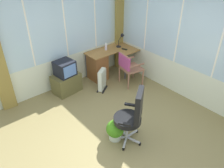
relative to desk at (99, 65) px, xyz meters
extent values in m
cube|color=olive|center=(-1.16, -2.08, -0.43)|extent=(5.32, 5.76, 0.06)
cube|color=silver|center=(-1.16, 0.33, -0.01)|extent=(4.32, 0.06, 0.77)
cube|color=silver|center=(-1.16, 0.33, 1.21)|extent=(4.24, 0.06, 1.67)
cube|color=white|center=(-1.59, 0.33, 1.21)|extent=(0.04, 0.07, 1.67)
cube|color=white|center=(-0.73, 0.33, 1.21)|extent=(0.04, 0.07, 1.67)
cube|color=white|center=(0.14, 0.33, 1.21)|extent=(0.04, 0.07, 1.67)
cube|color=silver|center=(1.03, -2.08, -0.01)|extent=(0.06, 4.76, 0.77)
cube|color=silver|center=(1.03, -2.08, 1.21)|extent=(0.06, 4.67, 1.67)
cube|color=white|center=(1.03, -2.56, 1.21)|extent=(0.07, 0.04, 1.67)
cube|color=white|center=(1.03, -1.61, 1.21)|extent=(0.07, 0.04, 1.67)
cube|color=white|center=(1.03, -0.65, 1.21)|extent=(0.07, 0.04, 1.67)
cube|color=olive|center=(0.90, 0.20, 0.87)|extent=(0.30, 0.08, 2.52)
cube|color=olive|center=(0.34, 0.01, 0.32)|extent=(1.28, 0.54, 0.02)
cube|color=olive|center=(0.72, -0.40, 0.32)|extent=(0.54, 0.29, 0.02)
cube|color=brown|center=(-0.06, 0.01, -0.05)|extent=(0.40, 0.50, 0.69)
cylinder|color=#4C4C51|center=(0.49, -0.50, -0.04)|extent=(0.04, 0.04, 0.70)
cylinder|color=#4C4C51|center=(-0.25, 0.24, -0.04)|extent=(0.04, 0.04, 0.70)
cylinder|color=black|center=(0.67, -0.02, 0.34)|extent=(0.13, 0.13, 0.02)
cylinder|color=black|center=(0.67, -0.02, 0.44)|extent=(0.02, 0.02, 0.18)
cylinder|color=black|center=(0.72, -0.05, 0.62)|extent=(0.05, 0.09, 0.17)
cone|color=black|center=(0.77, -0.09, 0.66)|extent=(0.11, 0.11, 0.12)
cube|color=black|center=(0.67, -0.26, 0.35)|extent=(0.09, 0.16, 0.02)
cylinder|color=silver|center=(0.27, 0.05, 0.41)|extent=(0.06, 0.06, 0.16)
cone|color=white|center=(0.27, 0.05, 0.52)|extent=(0.06, 0.06, 0.06)
cylinder|color=#98664E|center=(0.63, -1.02, -0.18)|extent=(0.04, 0.04, 0.42)
cylinder|color=#98664E|center=(0.71, -0.59, -0.18)|extent=(0.04, 0.04, 0.42)
cylinder|color=#98664E|center=(0.20, -0.93, -0.18)|extent=(0.04, 0.04, 0.42)
cylinder|color=#98664E|center=(0.28, -0.50, -0.18)|extent=(0.04, 0.04, 0.42)
cube|color=#98664E|center=(0.45, -0.76, 0.05)|extent=(0.56, 0.56, 0.04)
cube|color=#98664E|center=(0.24, -0.72, 0.27)|extent=(0.12, 0.43, 0.40)
cube|color=#AB427D|center=(0.24, -0.72, 0.29)|extent=(0.15, 0.46, 0.33)
cube|color=#98664E|center=(0.41, -0.97, 0.23)|extent=(0.43, 0.12, 0.03)
cube|color=#98664E|center=(0.50, -0.54, 0.23)|extent=(0.43, 0.12, 0.03)
cube|color=#B7B7BF|center=(-1.13, -2.23, -0.35)|extent=(0.25, 0.19, 0.02)
cylinder|color=black|center=(-1.25, -2.31, -0.37)|extent=(0.05, 0.05, 0.05)
cube|color=#B7B7BF|center=(-0.98, -2.28, -0.35)|extent=(0.12, 0.28, 0.02)
cylinder|color=black|center=(-0.93, -2.42, -0.37)|extent=(0.05, 0.05, 0.05)
cube|color=#B7B7BF|center=(-0.88, -2.15, -0.35)|extent=(0.28, 0.04, 0.02)
cylinder|color=black|center=(-0.74, -2.15, -0.37)|extent=(0.05, 0.05, 0.05)
cube|color=#B7B7BF|center=(-0.97, -2.02, -0.35)|extent=(0.12, 0.28, 0.02)
cylinder|color=black|center=(-0.93, -1.89, -0.37)|extent=(0.05, 0.05, 0.05)
cube|color=#B7B7BF|center=(-1.13, -2.07, -0.35)|extent=(0.25, 0.20, 0.02)
cylinder|color=black|center=(-1.24, -1.98, -0.37)|extent=(0.05, 0.05, 0.05)
cylinder|color=#B7B7BF|center=(-1.02, -2.15, -0.14)|extent=(0.05, 0.05, 0.38)
cylinder|color=black|center=(-1.02, -2.15, 0.09)|extent=(0.50, 0.50, 0.09)
cube|color=black|center=(-0.91, -2.30, 0.43)|extent=(0.40, 0.32, 0.58)
cube|color=black|center=(-0.80, -1.99, 0.22)|extent=(0.17, 0.21, 0.04)
cube|color=black|center=(-1.24, -2.31, 0.22)|extent=(0.17, 0.21, 0.04)
cube|color=brown|center=(-1.03, -0.01, -0.16)|extent=(0.69, 0.51, 0.47)
cube|color=black|center=(-1.03, -0.01, 0.25)|extent=(0.46, 0.45, 0.36)
cube|color=#5E87CE|center=(-1.00, -0.21, 0.25)|extent=(0.34, 0.05, 0.28)
cube|color=#262628|center=(-0.88, 0.01, 0.11)|extent=(0.28, 0.25, 0.07)
cube|color=silver|center=(-0.44, -0.60, -0.10)|extent=(0.07, 0.10, 0.53)
cube|color=silver|center=(-0.41, -0.57, -0.10)|extent=(0.07, 0.10, 0.53)
cube|color=silver|center=(-0.37, -0.55, -0.10)|extent=(0.07, 0.10, 0.53)
cube|color=silver|center=(-0.34, -0.53, -0.10)|extent=(0.07, 0.10, 0.53)
cube|color=silver|center=(-0.30, -0.51, -0.10)|extent=(0.07, 0.10, 0.53)
cube|color=silver|center=(-0.27, -0.48, -0.10)|extent=(0.07, 0.10, 0.53)
cube|color=silver|center=(-0.23, -0.46, -0.10)|extent=(0.07, 0.10, 0.53)
cube|color=silver|center=(-0.20, -0.44, -0.10)|extent=(0.07, 0.10, 0.53)
cube|color=black|center=(-0.28, -0.58, -0.38)|extent=(0.32, 0.21, 0.03)
cube|color=black|center=(-0.36, -0.46, -0.38)|extent=(0.32, 0.21, 0.03)
cube|color=silver|center=(-0.16, -0.42, -0.07)|extent=(0.09, 0.10, 0.37)
cylinder|color=silver|center=(-1.17, -2.00, -0.34)|extent=(0.23, 0.23, 0.12)
sphere|color=#40851B|center=(-1.17, -2.00, -0.15)|extent=(0.33, 0.33, 0.33)
sphere|color=#327531|center=(-1.11, -2.03, -0.08)|extent=(0.18, 0.18, 0.18)
camera|label=1|loc=(-3.21, -4.31, 2.76)|focal=36.12mm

